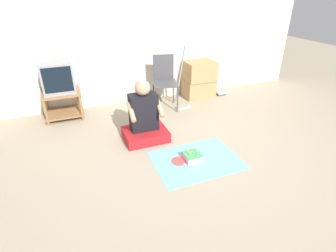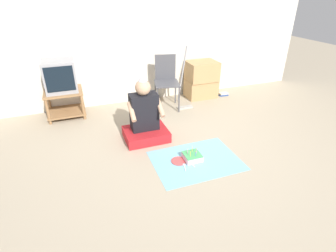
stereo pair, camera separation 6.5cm
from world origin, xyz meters
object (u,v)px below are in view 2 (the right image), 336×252
(tv, at_px, (60,76))
(dust_mop, at_px, (184,90))
(cardboard_box_stack, at_px, (201,79))
(book_pile, at_px, (223,94))
(folding_chair, at_px, (166,78))
(person_seated, at_px, (145,119))
(paper_plate, at_px, (179,161))
(birthday_cake, at_px, (192,157))

(tv, height_order, dust_mop, dust_mop)
(cardboard_box_stack, relative_size, book_pile, 3.68)
(cardboard_box_stack, bearing_deg, folding_chair, -166.10)
(folding_chair, distance_m, book_pile, 1.35)
(folding_chair, distance_m, dust_mop, 0.37)
(folding_chair, height_order, book_pile, folding_chair)
(dust_mop, xyz_separation_m, person_seated, (-0.95, -0.84, -0.01))
(folding_chair, xyz_separation_m, dust_mop, (0.28, -0.12, -0.21))
(folding_chair, relative_size, paper_plate, 4.92)
(tv, xyz_separation_m, paper_plate, (1.26, -1.88, -0.68))
(birthday_cake, bearing_deg, cardboard_box_stack, 60.89)
(tv, bearing_deg, paper_plate, -56.07)
(tv, bearing_deg, book_pile, -1.89)
(book_pile, bearing_deg, dust_mop, -167.13)
(tv, xyz_separation_m, dust_mop, (1.98, -0.32, -0.38))
(book_pile, xyz_separation_m, birthday_cake, (-1.52, -1.80, 0.02))
(dust_mop, bearing_deg, folding_chair, 156.60)
(dust_mop, bearing_deg, tv, 170.87)
(folding_chair, xyz_separation_m, paper_plate, (-0.44, -1.68, -0.51))
(birthday_cake, height_order, paper_plate, birthday_cake)
(tv, distance_m, dust_mop, 2.04)
(cardboard_box_stack, bearing_deg, birthday_cake, -119.11)
(folding_chair, bearing_deg, dust_mop, -23.40)
(book_pile, distance_m, person_seated, 2.21)
(dust_mop, bearing_deg, birthday_cake, -109.16)
(folding_chair, relative_size, cardboard_box_stack, 1.30)
(cardboard_box_stack, bearing_deg, tv, 179.96)
(book_pile, xyz_separation_m, person_seated, (-1.91, -1.07, 0.27))
(birthday_cake, bearing_deg, book_pile, 49.84)
(folding_chair, height_order, paper_plate, folding_chair)
(tv, height_order, person_seated, person_seated)
(cardboard_box_stack, xyz_separation_m, paper_plate, (-1.23, -1.87, -0.34))
(cardboard_box_stack, bearing_deg, dust_mop, -147.94)
(cardboard_box_stack, relative_size, birthday_cake, 3.26)
(person_seated, height_order, paper_plate, person_seated)
(book_pile, bearing_deg, birthday_cake, -130.16)
(book_pile, relative_size, birthday_cake, 0.89)
(dust_mop, height_order, paper_plate, dust_mop)
(person_seated, bearing_deg, cardboard_box_stack, 38.65)
(dust_mop, height_order, person_seated, dust_mop)
(person_seated, bearing_deg, dust_mop, 41.76)
(book_pile, xyz_separation_m, paper_plate, (-1.69, -1.78, -0.02))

